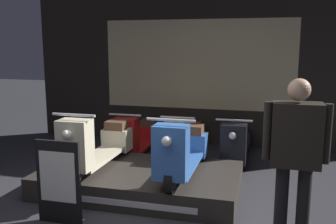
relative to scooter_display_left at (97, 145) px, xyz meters
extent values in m
cube|color=#28231E|center=(0.86, 2.70, 0.99)|extent=(6.66, 0.08, 3.20)
cube|color=beige|center=(0.86, 2.65, 0.94)|extent=(3.66, 0.01, 1.70)
cube|color=#2D2823|center=(0.58, 0.06, -0.46)|extent=(2.60, 1.45, 0.30)
cube|color=silver|center=(0.58, -0.67, -0.48)|extent=(1.82, 0.01, 0.07)
cylinder|color=black|center=(0.00, -0.60, -0.17)|extent=(0.09, 0.28, 0.28)
cylinder|color=black|center=(0.00, 0.71, -0.17)|extent=(0.09, 0.28, 0.28)
cube|color=beige|center=(0.00, 0.06, -0.18)|extent=(0.36, 1.23, 0.05)
cube|color=beige|center=(0.00, -0.58, 0.14)|extent=(0.38, 0.25, 0.61)
cube|color=beige|center=(0.00, 0.69, -0.10)|extent=(0.40, 0.30, 0.33)
cube|color=brown|center=(0.00, 0.68, 0.13)|extent=(0.29, 0.27, 0.13)
cylinder|color=silver|center=(0.00, -0.59, 0.51)|extent=(0.54, 0.03, 0.03)
sphere|color=white|center=(0.00, -0.76, 0.32)|extent=(0.11, 0.11, 0.11)
cylinder|color=black|center=(1.17, -0.60, -0.17)|extent=(0.09, 0.28, 0.28)
cylinder|color=black|center=(1.17, 0.71, -0.17)|extent=(0.09, 0.28, 0.28)
cube|color=#386BBC|center=(1.17, 0.06, -0.18)|extent=(0.36, 1.23, 0.05)
cube|color=#386BBC|center=(1.17, -0.58, 0.14)|extent=(0.38, 0.25, 0.61)
cube|color=#386BBC|center=(1.17, 0.69, -0.10)|extent=(0.40, 0.30, 0.33)
cube|color=brown|center=(1.17, 0.68, 0.13)|extent=(0.29, 0.27, 0.13)
cylinder|color=silver|center=(1.17, -0.59, 0.51)|extent=(0.54, 0.03, 0.03)
sphere|color=white|center=(1.17, -0.76, 0.32)|extent=(0.11, 0.11, 0.11)
cylinder|color=black|center=(0.00, 1.04, -0.47)|extent=(0.09, 0.28, 0.28)
cylinder|color=black|center=(0.00, 2.35, -0.47)|extent=(0.09, 0.28, 0.28)
cube|color=red|center=(0.00, 1.69, -0.48)|extent=(0.36, 1.23, 0.05)
cube|color=red|center=(0.00, 1.06, -0.15)|extent=(0.38, 0.25, 0.61)
cube|color=red|center=(0.00, 2.33, -0.40)|extent=(0.40, 0.30, 0.33)
cube|color=brown|center=(0.00, 2.32, -0.17)|extent=(0.29, 0.27, 0.13)
cylinder|color=silver|center=(0.00, 1.05, 0.21)|extent=(0.54, 0.03, 0.03)
sphere|color=white|center=(0.00, 0.88, 0.02)|extent=(0.11, 0.11, 0.11)
cylinder|color=black|center=(0.86, 1.04, -0.47)|extent=(0.09, 0.28, 0.28)
cylinder|color=black|center=(0.86, 2.35, -0.47)|extent=(0.09, 0.28, 0.28)
cube|color=yellow|center=(0.86, 1.69, -0.48)|extent=(0.36, 1.23, 0.05)
cube|color=yellow|center=(0.86, 1.06, -0.15)|extent=(0.38, 0.25, 0.61)
cube|color=yellow|center=(0.86, 2.33, -0.40)|extent=(0.40, 0.30, 0.33)
cube|color=brown|center=(0.86, 2.32, -0.17)|extent=(0.29, 0.27, 0.13)
cylinder|color=silver|center=(0.86, 1.05, 0.21)|extent=(0.54, 0.03, 0.03)
sphere|color=white|center=(0.86, 0.88, 0.02)|extent=(0.11, 0.11, 0.11)
cylinder|color=black|center=(1.72, 1.04, -0.47)|extent=(0.09, 0.28, 0.28)
cylinder|color=black|center=(1.72, 2.35, -0.47)|extent=(0.09, 0.28, 0.28)
cube|color=black|center=(1.72, 1.69, -0.48)|extent=(0.36, 1.23, 0.05)
cube|color=black|center=(1.72, 1.06, -0.15)|extent=(0.38, 0.25, 0.61)
cube|color=black|center=(1.72, 2.33, -0.40)|extent=(0.40, 0.30, 0.33)
cube|color=brown|center=(1.72, 2.32, -0.17)|extent=(0.29, 0.27, 0.13)
cylinder|color=silver|center=(1.72, 1.05, 0.21)|extent=(0.54, 0.03, 0.03)
sphere|color=white|center=(1.72, 0.88, 0.02)|extent=(0.11, 0.11, 0.11)
cylinder|color=black|center=(2.35, -0.80, -0.22)|extent=(0.13, 0.13, 0.78)
cylinder|color=black|center=(2.55, -0.80, -0.22)|extent=(0.13, 0.13, 0.78)
cube|color=black|center=(2.45, -0.80, 0.47)|extent=(0.46, 0.26, 0.62)
cylinder|color=black|center=(2.18, -0.80, 0.50)|extent=(0.08, 0.08, 0.57)
cylinder|color=black|center=(2.72, -0.80, 0.50)|extent=(0.08, 0.08, 0.57)
sphere|color=tan|center=(2.45, -0.80, 0.90)|extent=(0.21, 0.21, 0.21)
cube|color=black|center=(0.04, -1.04, -0.15)|extent=(0.51, 0.04, 0.93)
cube|color=white|center=(0.04, -1.06, -0.08)|extent=(0.42, 0.01, 0.56)
camera|label=1|loc=(2.15, -4.44, 1.31)|focal=40.00mm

